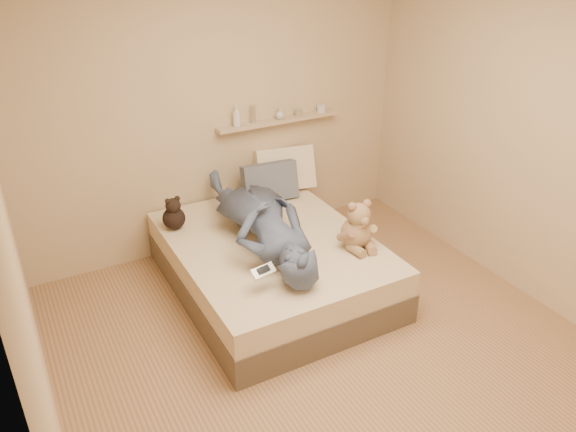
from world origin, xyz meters
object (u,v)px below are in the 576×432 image
pillow_cream (285,169)px  pillow_grey (270,182)px  dark_plush (174,215)px  wall_shelf (278,121)px  game_console (263,271)px  teddy_bear (358,228)px  bed (272,264)px  person (262,219)px

pillow_cream → pillow_grey: bearing=-148.8°
dark_plush → wall_shelf: size_ratio=0.24×
game_console → teddy_bear: size_ratio=0.46×
wall_shelf → pillow_grey: bearing=-133.7°
dark_plush → wall_shelf: wall_shelf is taller
game_console → bed: bearing=58.4°
person → wall_shelf: wall_shelf is taller
dark_plush → bed: bearing=-42.6°
game_console → pillow_grey: bearing=61.2°
game_console → person: (0.29, 0.60, 0.04)m
bed → teddy_bear: teddy_bear is taller
teddy_bear → pillow_grey: 1.12m
dark_plush → person: person is taller
teddy_bear → dark_plush: bearing=139.7°
pillow_cream → game_console: bearing=-123.4°
game_console → teddy_bear: teddy_bear is taller
teddy_bear → dark_plush: (-1.15, 0.98, -0.04)m
pillow_cream → teddy_bear: bearing=-91.4°
game_console → wall_shelf: size_ratio=0.16×
dark_plush → pillow_grey: pillow_grey is taller
pillow_grey → person: size_ratio=0.30×
game_console → pillow_cream: 1.69m
pillow_cream → person: bearing=-128.5°
person → wall_shelf: bearing=-119.2°
person → teddy_bear: bearing=150.2°
person → wall_shelf: (0.62, 0.89, 0.45)m
teddy_bear → pillow_cream: 1.25m
teddy_bear → dark_plush: 1.51m
dark_plush → pillow_cream: 1.22m
pillow_grey → wall_shelf: size_ratio=0.42×
bed → game_console: game_console is taller
pillow_cream → pillow_grey: 0.27m
game_console → person: bearing=64.6°
teddy_bear → person: size_ratio=0.25×
pillow_cream → wall_shelf: wall_shelf is taller
game_console → dark_plush: 1.17m
pillow_cream → dark_plush: bearing=-167.3°
dark_plush → person: size_ratio=0.18×
pillow_grey → dark_plush: bearing=-172.4°
game_console → pillow_grey: size_ratio=0.37×
game_console → pillow_grey: pillow_grey is taller
person → dark_plush: bearing=-39.1°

